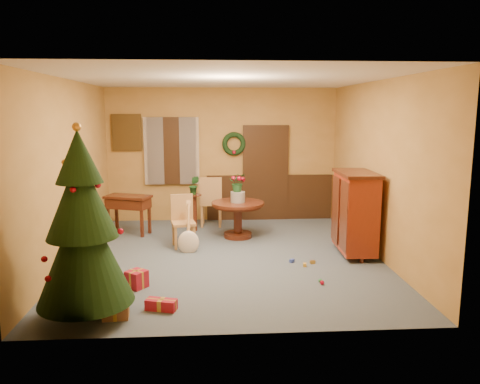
{
  "coord_description": "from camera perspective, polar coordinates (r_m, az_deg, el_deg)",
  "views": [
    {
      "loc": [
        -0.27,
        -7.51,
        2.41
      ],
      "look_at": [
        0.24,
        0.4,
        1.03
      ],
      "focal_mm": 35.0,
      "sensor_mm": 36.0,
      "label": 1
    }
  ],
  "objects": [
    {
      "name": "toy_a",
      "position": [
        7.65,
        6.35,
        -8.33
      ],
      "size": [
        0.09,
        0.09,
        0.05
      ],
      "primitive_type": "cube",
      "rotation": [
        0.0,
        0.0,
        0.76
      ],
      "color": "#263FA8",
      "rests_on": "floor"
    },
    {
      "name": "toy_b",
      "position": [
        6.84,
        9.77,
        -10.62
      ],
      "size": [
        0.06,
        0.06,
        0.06
      ],
      "primitive_type": "sphere",
      "color": "#227D3E",
      "rests_on": "floor"
    },
    {
      "name": "chair_near",
      "position": [
        8.46,
        -6.98,
        -3.25
      ],
      "size": [
        0.47,
        0.47,
        0.93
      ],
      "color": "olive",
      "rests_on": "floor"
    },
    {
      "name": "toy_c",
      "position": [
        7.48,
        7.9,
        -8.79
      ],
      "size": [
        0.07,
        0.09,
        0.05
      ],
      "primitive_type": "cube",
      "rotation": [
        0.0,
        0.0,
        1.37
      ],
      "color": "gold",
      "rests_on": "floor"
    },
    {
      "name": "chair_far",
      "position": [
        9.8,
        -3.56,
        -0.96
      ],
      "size": [
        0.48,
        0.48,
        1.06
      ],
      "color": "olive",
      "rests_on": "floor"
    },
    {
      "name": "toy_d",
      "position": [
        6.78,
        9.98,
        -10.82
      ],
      "size": [
        0.06,
        0.06,
        0.06
      ],
      "primitive_type": "sphere",
      "color": "#AB0B27",
      "rests_on": "floor"
    },
    {
      "name": "gift_c",
      "position": [
        8.09,
        -17.08,
        -7.36
      ],
      "size": [
        0.31,
        0.33,
        0.15
      ],
      "color": "brown",
      "rests_on": "floor"
    },
    {
      "name": "guitar",
      "position": [
        8.06,
        -6.33,
        -4.39
      ],
      "size": [
        0.47,
        0.62,
        0.84
      ],
      "primitive_type": null,
      "rotation": [
        -0.49,
        0.0,
        0.21
      ],
      "color": "beige",
      "rests_on": "floor"
    },
    {
      "name": "writing_desk",
      "position": [
        9.44,
        -13.46,
        -1.55
      ],
      "size": [
        0.96,
        0.71,
        0.77
      ],
      "color": "black",
      "rests_on": "floor"
    },
    {
      "name": "sideboard",
      "position": [
        8.07,
        13.88,
        -2.23
      ],
      "size": [
        0.62,
        1.12,
        1.41
      ],
      "color": "#5B1F0A",
      "rests_on": "floor"
    },
    {
      "name": "dining_table",
      "position": [
        8.95,
        -0.27,
        -2.54
      ],
      "size": [
        1.0,
        1.0,
        0.69
      ],
      "color": "black",
      "rests_on": "floor"
    },
    {
      "name": "gift_a",
      "position": [
        5.86,
        -14.9,
        -13.88
      ],
      "size": [
        0.32,
        0.25,
        0.16
      ],
      "color": "brown",
      "rests_on": "floor"
    },
    {
      "name": "plant_stand",
      "position": [
        9.49,
        -5.56,
        -1.97
      ],
      "size": [
        0.29,
        0.29,
        0.75
      ],
      "color": "black",
      "rests_on": "floor"
    },
    {
      "name": "gift_b",
      "position": [
        6.7,
        -12.48,
        -10.33
      ],
      "size": [
        0.34,
        0.34,
        0.24
      ],
      "color": "maroon",
      "rests_on": "floor"
    },
    {
      "name": "room_envelope",
      "position": [
        10.3,
        -0.99,
        2.67
      ],
      "size": [
        5.5,
        5.5,
        5.5
      ],
      "color": "#35444E",
      "rests_on": "ground"
    },
    {
      "name": "urn",
      "position": [
        8.89,
        -0.27,
        -0.6
      ],
      "size": [
        0.28,
        0.28,
        0.2
      ],
      "primitive_type": "cylinder",
      "color": "slate",
      "rests_on": "dining_table"
    },
    {
      "name": "toy_e",
      "position": [
        7.63,
        8.83,
        -8.44
      ],
      "size": [
        0.09,
        0.07,
        0.05
      ],
      "primitive_type": "cube",
      "rotation": [
        0.0,
        0.0,
        0.23
      ],
      "color": "#C38A2D",
      "rests_on": "floor"
    },
    {
      "name": "centerpiece_plant",
      "position": [
        8.84,
        -0.27,
        1.18
      ],
      "size": [
        0.32,
        0.28,
        0.35
      ],
      "primitive_type": "imported",
      "color": "#1E4C23",
      "rests_on": "urn"
    },
    {
      "name": "gift_d",
      "position": [
        5.97,
        -9.58,
        -13.38
      ],
      "size": [
        0.4,
        0.25,
        0.14
      ],
      "color": "maroon",
      "rests_on": "floor"
    },
    {
      "name": "stand_plant",
      "position": [
        9.4,
        -5.61,
        0.85
      ],
      "size": [
        0.23,
        0.2,
        0.38
      ],
      "primitive_type": "imported",
      "rotation": [
        0.0,
        0.0,
        -0.14
      ],
      "color": "#19471E",
      "rests_on": "plant_stand"
    },
    {
      "name": "christmas_tree",
      "position": [
        5.64,
        -18.64,
        -4.24
      ],
      "size": [
        1.11,
        1.11,
        2.28
      ],
      "color": "#382111",
      "rests_on": "floor"
    }
  ]
}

